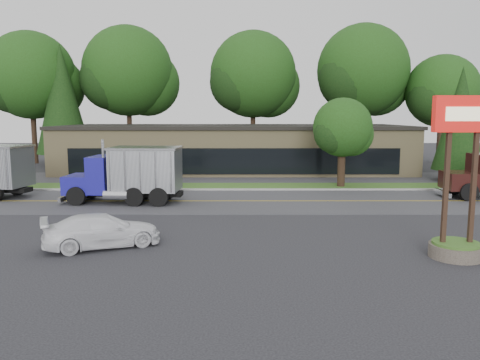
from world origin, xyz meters
name	(u,v)px	position (x,y,z in m)	size (l,w,h in m)	color
ground	(182,240)	(0.00, 0.00, 0.00)	(140.00, 140.00, 0.00)	#3A3A3F
road	(200,201)	(0.00, 9.00, 0.00)	(60.00, 8.00, 0.02)	#525257
center_line	(200,201)	(0.00, 9.00, 0.00)	(60.00, 0.12, 0.01)	gold
curb	(205,190)	(0.00, 13.20, 0.00)	(60.00, 0.30, 0.12)	#9E9E99
grass_verge	(206,186)	(0.00, 15.00, 0.00)	(60.00, 3.40, 0.03)	#375A1E
far_parking	(210,178)	(0.00, 20.00, 0.00)	(60.00, 7.00, 0.02)	#525257
strip_mall	(235,149)	(2.00, 26.00, 2.00)	(32.00, 12.00, 4.00)	tan
bilo_sign	(459,204)	(10.50, -2.50, 2.02)	(2.20, 1.90, 5.95)	#6B6054
tree_far_a	(33,80)	(-19.85, 32.12, 9.05)	(9.95, 9.36, 14.19)	#382619
tree_far_b	(130,76)	(-9.84, 34.13, 9.65)	(10.60, 9.98, 15.13)	#382619
tree_far_c	(254,79)	(4.16, 34.12, 9.30)	(10.22, 9.61, 14.57)	#382619
tree_far_d	(364,75)	(16.16, 33.13, 9.66)	(10.62, 9.99, 15.14)	#382619
tree_far_e	(443,95)	(24.12, 31.10, 7.41)	(8.14, 7.67, 11.62)	#382619
evergreen_left	(62,99)	(-16.00, 30.00, 6.93)	(5.55, 5.55, 12.61)	#382619
evergreen_right	(460,119)	(20.00, 18.00, 4.99)	(4.00, 4.00, 9.09)	#382619
tree_verge	(343,130)	(10.07, 15.05, 4.16)	(4.58, 4.31, 6.53)	#382619
dump_truck_blue	(130,173)	(-4.11, 8.56, 1.80)	(7.05, 3.04, 3.36)	black
rally_car	(102,230)	(-3.06, -1.02, 0.66)	(1.86, 4.58, 1.33)	white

